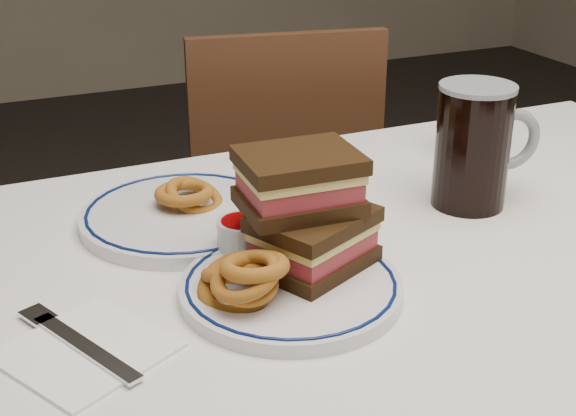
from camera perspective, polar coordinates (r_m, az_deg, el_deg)
name	(u,v)px	position (r m, az deg, el deg)	size (l,w,h in m)	color
dining_table	(403,332)	(1.02, 8.20, -8.73)	(1.27, 0.87, 0.75)	silver
chair_far	(277,199)	(1.81, -0.82, 0.65)	(0.47, 0.47, 0.87)	#3F2914
main_plate	(291,287)	(0.88, 0.20, -5.66)	(0.24, 0.24, 0.02)	silver
reuben_sandwich	(306,210)	(0.88, 1.31, -0.17)	(0.16, 0.15, 0.13)	black
onion_rings_main	(242,278)	(0.83, -3.27, -4.98)	(0.10, 0.11, 0.08)	#71310F
ketchup_ramekin	(242,232)	(0.94, -3.29, -1.73)	(0.06, 0.06, 0.04)	silver
beer_mug	(475,145)	(1.10, 13.16, 4.40)	(0.15, 0.10, 0.17)	black
water_glass	(473,119)	(1.29, 13.04, 6.17)	(0.08, 0.08, 0.12)	#90A7BA
far_plate	(183,215)	(1.05, -7.46, -0.52)	(0.27, 0.27, 0.02)	silver
onion_rings_far	(190,195)	(1.06, -7.02, 0.94)	(0.10, 0.09, 0.06)	#71310F
napkin_fork	(84,349)	(0.81, -14.30, -9.68)	(0.19, 0.19, 0.01)	white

